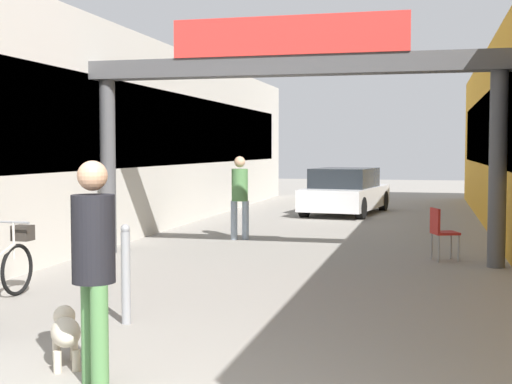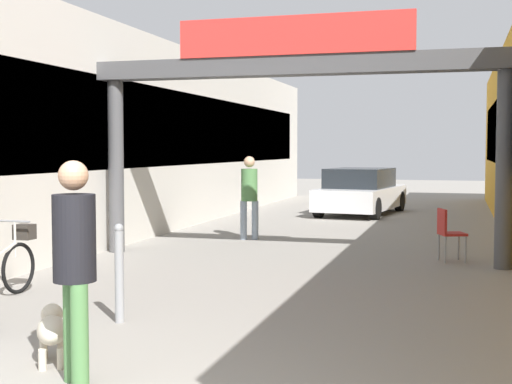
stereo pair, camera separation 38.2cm
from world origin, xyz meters
TOP-DOWN VIEW (x-y plane):
  - storefront_left at (-5.09, 11.00)m, footprint 3.00×26.00m
  - arcade_sign_gateway at (0.00, 7.80)m, footprint 7.40×0.47m
  - pedestrian_with_dog at (-0.26, 1.05)m, footprint 0.48×0.48m
  - pedestrian_carrying_crate at (-1.52, 10.20)m, footprint 0.44×0.44m
  - dog_on_leash at (-0.78, 1.54)m, footprint 0.53×0.67m
  - bollard_post_metal at (-0.87, 3.02)m, footprint 0.10×0.10m
  - cafe_chair_red_nearer at (2.50, 8.30)m, footprint 0.51×0.51m
  - parked_car_white at (-0.06, 16.59)m, footprint 2.30×4.21m

SIDE VIEW (x-z plane):
  - dog_on_leash at x=-0.78m, z-range 0.06..0.54m
  - cafe_chair_red_nearer at x=2.50m, z-range 0.10..0.99m
  - bollard_post_metal at x=-0.87m, z-range 0.01..1.09m
  - parked_car_white at x=-0.06m, z-range -0.02..1.31m
  - pedestrian_carrying_crate at x=-1.52m, z-range 0.13..1.86m
  - pedestrian_with_dog at x=-0.26m, z-range 0.14..1.94m
  - storefront_left at x=-5.09m, z-range 0.00..4.30m
  - arcade_sign_gateway at x=0.00m, z-range 0.84..4.91m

